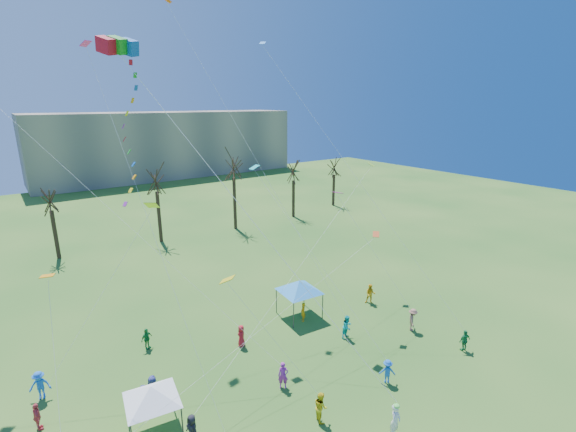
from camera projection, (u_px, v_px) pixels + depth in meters
ground at (333, 432)px, 21.84m from camera, size 160.00×160.00×0.00m
distant_building at (169, 144)px, 95.79m from camera, size 60.00×14.00×15.00m
bare_tree_row at (156, 189)px, 49.32m from camera, size 69.59×8.45×11.43m
hero_kite_flyer at (395, 421)px, 21.28m from camera, size 0.84×0.69×2.00m
big_box_kite at (136, 136)px, 21.58m from camera, size 5.43×7.58×23.57m
canopy_tent_white at (151, 393)px, 21.26m from camera, size 3.80×3.80×2.88m
canopy_tent_blue at (299, 286)px, 32.96m from camera, size 4.28×4.28×3.22m
festival_crowd at (253, 372)px, 25.34m from camera, size 26.34×14.50×1.84m
small_kites_aloft at (224, 171)px, 26.10m from camera, size 29.24×18.61×33.27m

